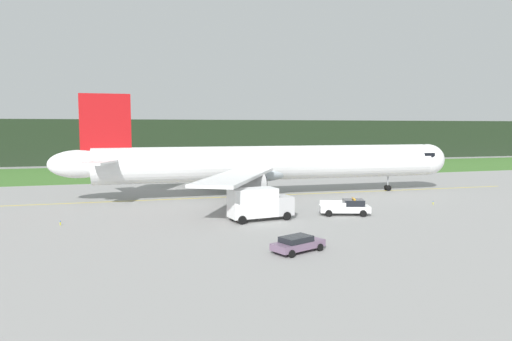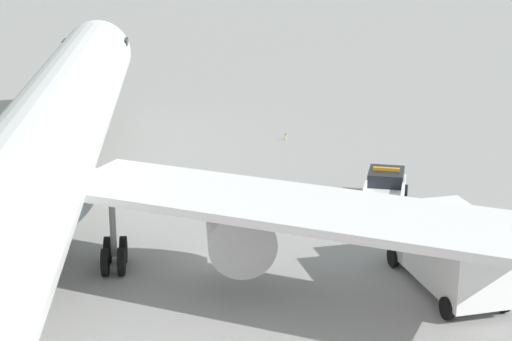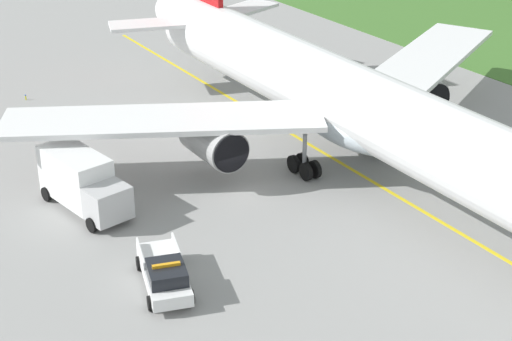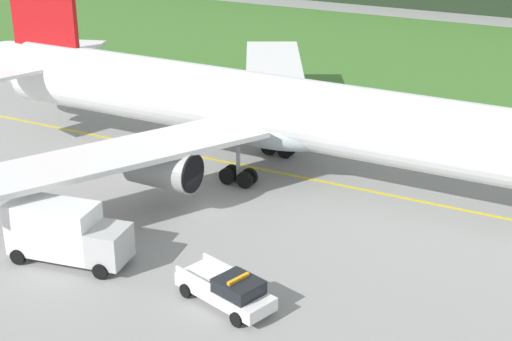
{
  "view_description": "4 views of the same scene",
  "coord_description": "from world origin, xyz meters",
  "px_view_note": "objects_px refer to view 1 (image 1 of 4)",
  "views": [
    {
      "loc": [
        -17.68,
        -55.68,
        9.89
      ],
      "look_at": [
        1.73,
        9.4,
        3.56
      ],
      "focal_mm": 32.66,
      "sensor_mm": 36.0,
      "label": 1
    },
    {
      "loc": [
        -35.39,
        2.46,
        15.43
      ],
      "look_at": [
        5.8,
        -1.95,
        2.59
      ],
      "focal_mm": 60.54,
      "sensor_mm": 36.0,
      "label": 2
    },
    {
      "loc": [
        38.75,
        -24.53,
        23.69
      ],
      "look_at": [
        2.79,
        -0.58,
        2.81
      ],
      "focal_mm": 57.31,
      "sensor_mm": 36.0,
      "label": 3
    },
    {
      "loc": [
        23.17,
        -38.38,
        21.59
      ],
      "look_at": [
        3.86,
        0.43,
        3.4
      ],
      "focal_mm": 53.7,
      "sensor_mm": 36.0,
      "label": 4
    }
  ],
  "objects_px": {
    "ops_pickup_truck": "(347,207)",
    "catering_truck": "(259,203)",
    "staff_car": "(298,243)",
    "airliner": "(267,164)"
  },
  "relations": [
    {
      "from": "staff_car",
      "to": "catering_truck",
      "type": "bearing_deg",
      "value": 86.78
    },
    {
      "from": "ops_pickup_truck",
      "to": "staff_car",
      "type": "bearing_deg",
      "value": -130.52
    },
    {
      "from": "ops_pickup_truck",
      "to": "catering_truck",
      "type": "distance_m",
      "value": 10.4
    },
    {
      "from": "ops_pickup_truck",
      "to": "catering_truck",
      "type": "height_order",
      "value": "catering_truck"
    },
    {
      "from": "ops_pickup_truck",
      "to": "airliner",
      "type": "bearing_deg",
      "value": 103.07
    },
    {
      "from": "ops_pickup_truck",
      "to": "staff_car",
      "type": "height_order",
      "value": "ops_pickup_truck"
    },
    {
      "from": "airliner",
      "to": "catering_truck",
      "type": "xyz_separation_m",
      "value": [
        -6.42,
        -17.0,
        -2.8
      ]
    },
    {
      "from": "airliner",
      "to": "catering_truck",
      "type": "height_order",
      "value": "airliner"
    },
    {
      "from": "catering_truck",
      "to": "airliner",
      "type": "bearing_deg",
      "value": 69.31
    },
    {
      "from": "airliner",
      "to": "ops_pickup_truck",
      "type": "xyz_separation_m",
      "value": [
        3.94,
        -16.98,
        -3.72
      ]
    }
  ]
}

